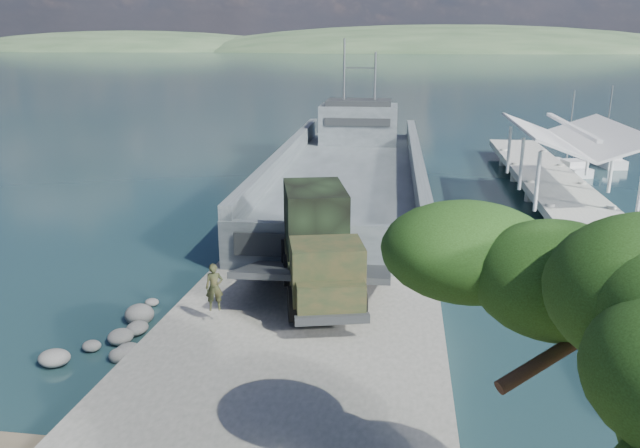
% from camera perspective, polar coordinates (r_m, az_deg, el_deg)
% --- Properties ---
extents(ground, '(1400.00, 1400.00, 0.00)m').
position_cam_1_polar(ground, '(21.34, -2.36, -11.53)').
color(ground, '#1A3E3F').
rests_on(ground, ground).
extents(boat_ramp, '(10.00, 18.00, 0.50)m').
position_cam_1_polar(boat_ramp, '(20.36, -2.87, -12.21)').
color(boat_ramp, slate).
rests_on(boat_ramp, ground).
extents(shoreline_rocks, '(3.20, 5.60, 0.90)m').
position_cam_1_polar(shoreline_rocks, '(23.57, -17.35, -9.48)').
color(shoreline_rocks, '#5E5E5C').
rests_on(shoreline_rocks, ground).
extents(distant_headlands, '(1000.00, 240.00, 48.00)m').
position_cam_1_polar(distant_headlands, '(580.48, 12.99, 15.12)').
color(distant_headlands, '#2F4A2E').
rests_on(distant_headlands, ground).
extents(pier, '(6.40, 44.00, 6.10)m').
position_cam_1_polar(pier, '(39.41, 21.79, 2.97)').
color(pier, '#A5A69C').
rests_on(pier, ground).
extents(landing_craft, '(10.14, 37.14, 10.97)m').
position_cam_1_polar(landing_craft, '(42.06, 2.69, 3.95)').
color(landing_craft, '#474F54').
rests_on(landing_craft, ground).
extents(military_truck, '(4.37, 8.55, 3.81)m').
position_cam_1_polar(military_truck, '(24.34, -0.14, -1.76)').
color(military_truck, black).
rests_on(military_truck, boat_ramp).
extents(soldier, '(0.71, 0.56, 1.69)m').
position_cam_1_polar(soldier, '(22.30, -9.59, -6.65)').
color(soldier, black).
rests_on(soldier, boat_ramp).
extents(sailboat_near, '(2.95, 5.58, 6.53)m').
position_cam_1_polar(sailboat_near, '(52.88, 21.64, 4.80)').
color(sailboat_near, white).
rests_on(sailboat_near, ground).
extents(sailboat_far, '(2.39, 5.64, 6.66)m').
position_cam_1_polar(sailboat_far, '(57.50, 24.53, 5.34)').
color(sailboat_far, white).
rests_on(sailboat_far, ground).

